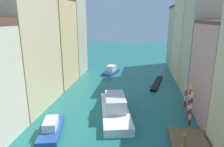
{
  "coord_description": "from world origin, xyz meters",
  "views": [
    {
      "loc": [
        2.9,
        -13.85,
        13.02
      ],
      "look_at": [
        -2.93,
        27.72,
        1.5
      ],
      "focal_mm": 32.75,
      "sensor_mm": 36.0,
      "label": 1
    }
  ],
  "objects_px": {
    "mooring_pole_0": "(191,107)",
    "gondola_black": "(157,83)",
    "vaporetto_white": "(115,108)",
    "motorboat_1": "(51,129)",
    "mooring_pole_1": "(190,98)",
    "person_on_dock": "(184,141)",
    "mooring_pole_2": "(186,94)",
    "motorboat_0": "(111,71)"
  },
  "relations": [
    {
      "from": "mooring_pole_0",
      "to": "gondola_black",
      "type": "bearing_deg",
      "value": 100.13
    },
    {
      "from": "vaporetto_white",
      "to": "motorboat_1",
      "type": "bearing_deg",
      "value": -139.8
    },
    {
      "from": "motorboat_1",
      "to": "mooring_pole_1",
      "type": "bearing_deg",
      "value": 22.97
    },
    {
      "from": "person_on_dock",
      "to": "vaporetto_white",
      "type": "distance_m",
      "value": 10.5
    },
    {
      "from": "person_on_dock",
      "to": "vaporetto_white",
      "type": "relative_size",
      "value": 0.12
    },
    {
      "from": "mooring_pole_2",
      "to": "vaporetto_white",
      "type": "distance_m",
      "value": 11.0
    },
    {
      "from": "person_on_dock",
      "to": "motorboat_0",
      "type": "bearing_deg",
      "value": 111.88
    },
    {
      "from": "gondola_black",
      "to": "motorboat_1",
      "type": "xyz_separation_m",
      "value": [
        -13.47,
        -20.39,
        0.37
      ]
    },
    {
      "from": "gondola_black",
      "to": "motorboat_0",
      "type": "xyz_separation_m",
      "value": [
        -10.34,
        6.54,
        0.5
      ]
    },
    {
      "from": "mooring_pole_0",
      "to": "mooring_pole_2",
      "type": "xyz_separation_m",
      "value": [
        0.52,
        5.58,
        -0.44
      ]
    },
    {
      "from": "vaporetto_white",
      "to": "motorboat_0",
      "type": "relative_size",
      "value": 2.03
    },
    {
      "from": "person_on_dock",
      "to": "motorboat_0",
      "type": "relative_size",
      "value": 0.25
    },
    {
      "from": "mooring_pole_1",
      "to": "vaporetto_white",
      "type": "xyz_separation_m",
      "value": [
        -10.05,
        -1.42,
        -1.49
      ]
    },
    {
      "from": "mooring_pole_1",
      "to": "gondola_black",
      "type": "bearing_deg",
      "value": 104.08
    },
    {
      "from": "mooring_pole_1",
      "to": "vaporetto_white",
      "type": "bearing_deg",
      "value": -171.96
    },
    {
      "from": "gondola_black",
      "to": "mooring_pole_2",
      "type": "bearing_deg",
      "value": -72.04
    },
    {
      "from": "person_on_dock",
      "to": "motorboat_1",
      "type": "height_order",
      "value": "person_on_dock"
    },
    {
      "from": "vaporetto_white",
      "to": "gondola_black",
      "type": "relative_size",
      "value": 1.22
    },
    {
      "from": "person_on_dock",
      "to": "vaporetto_white",
      "type": "bearing_deg",
      "value": 137.59
    },
    {
      "from": "person_on_dock",
      "to": "mooring_pole_1",
      "type": "xyz_separation_m",
      "value": [
        2.3,
        8.5,
        1.22
      ]
    },
    {
      "from": "gondola_black",
      "to": "motorboat_0",
      "type": "distance_m",
      "value": 12.25
    },
    {
      "from": "gondola_black",
      "to": "vaporetto_white",
      "type": "bearing_deg",
      "value": -114.6
    },
    {
      "from": "motorboat_1",
      "to": "mooring_pole_0",
      "type": "bearing_deg",
      "value": 15.04
    },
    {
      "from": "vaporetto_white",
      "to": "mooring_pole_0",
      "type": "bearing_deg",
      "value": -7.81
    },
    {
      "from": "motorboat_0",
      "to": "mooring_pole_0",
      "type": "bearing_deg",
      "value": -59.65
    },
    {
      "from": "person_on_dock",
      "to": "mooring_pole_1",
      "type": "distance_m",
      "value": 8.89
    },
    {
      "from": "mooring_pole_0",
      "to": "vaporetto_white",
      "type": "xyz_separation_m",
      "value": [
        -9.58,
        1.31,
        -1.36
      ]
    },
    {
      "from": "mooring_pole_1",
      "to": "motorboat_1",
      "type": "relative_size",
      "value": 0.75
    },
    {
      "from": "mooring_pole_0",
      "to": "motorboat_1",
      "type": "bearing_deg",
      "value": -164.96
    },
    {
      "from": "mooring_pole_0",
      "to": "gondola_black",
      "type": "height_order",
      "value": "mooring_pole_0"
    },
    {
      "from": "motorboat_1",
      "to": "motorboat_0",
      "type": "bearing_deg",
      "value": 83.36
    },
    {
      "from": "mooring_pole_1",
      "to": "gondola_black",
      "type": "distance_m",
      "value": 13.86
    },
    {
      "from": "gondola_black",
      "to": "motorboat_0",
      "type": "bearing_deg",
      "value": 147.69
    },
    {
      "from": "mooring_pole_1",
      "to": "mooring_pole_0",
      "type": "bearing_deg",
      "value": -99.74
    },
    {
      "from": "motorboat_1",
      "to": "vaporetto_white",
      "type": "bearing_deg",
      "value": 40.2
    },
    {
      "from": "mooring_pole_1",
      "to": "mooring_pole_2",
      "type": "height_order",
      "value": "mooring_pole_1"
    },
    {
      "from": "mooring_pole_1",
      "to": "vaporetto_white",
      "type": "distance_m",
      "value": 10.26
    },
    {
      "from": "vaporetto_white",
      "to": "motorboat_0",
      "type": "bearing_deg",
      "value": 99.67
    },
    {
      "from": "person_on_dock",
      "to": "gondola_black",
      "type": "xyz_separation_m",
      "value": [
        -1.03,
        21.77,
        -1.04
      ]
    },
    {
      "from": "mooring_pole_0",
      "to": "motorboat_1",
      "type": "distance_m",
      "value": 17.0
    },
    {
      "from": "person_on_dock",
      "to": "mooring_pole_0",
      "type": "bearing_deg",
      "value": 72.37
    },
    {
      "from": "vaporetto_white",
      "to": "motorboat_0",
      "type": "height_order",
      "value": "vaporetto_white"
    }
  ]
}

